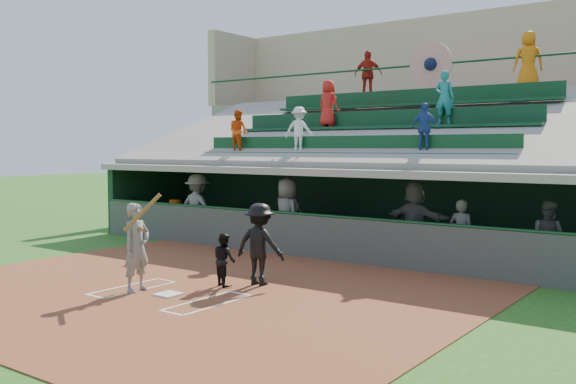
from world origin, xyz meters
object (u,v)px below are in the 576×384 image
Objects in this scene: water_cooler at (175,205)px; batter_at_plate at (137,247)px; catcher at (224,260)px; white_table at (174,222)px; home_plate at (168,294)px.

batter_at_plate is at bearing -48.88° from water_cooler.
catcher is at bearing 53.08° from batter_at_plate.
catcher is 8.13m from white_table.
white_table is 2.18× the size of water_cooler.
catcher is 1.30× the size of white_table.
white_table is (-6.52, 4.85, -0.16)m from catcher.
catcher is 8.20m from water_cooler.
home_plate is 8.72m from white_table.
white_table reaches higher than home_plate.
water_cooler reaches higher than home_plate.
catcher is at bearing 76.09° from home_plate.
white_table is (-6.21, 6.10, 0.37)m from home_plate.
home_plate is at bearing -28.23° from white_table.
water_cooler is (-6.54, 4.92, 0.39)m from catcher.
catcher is at bearing -36.97° from water_cooler.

